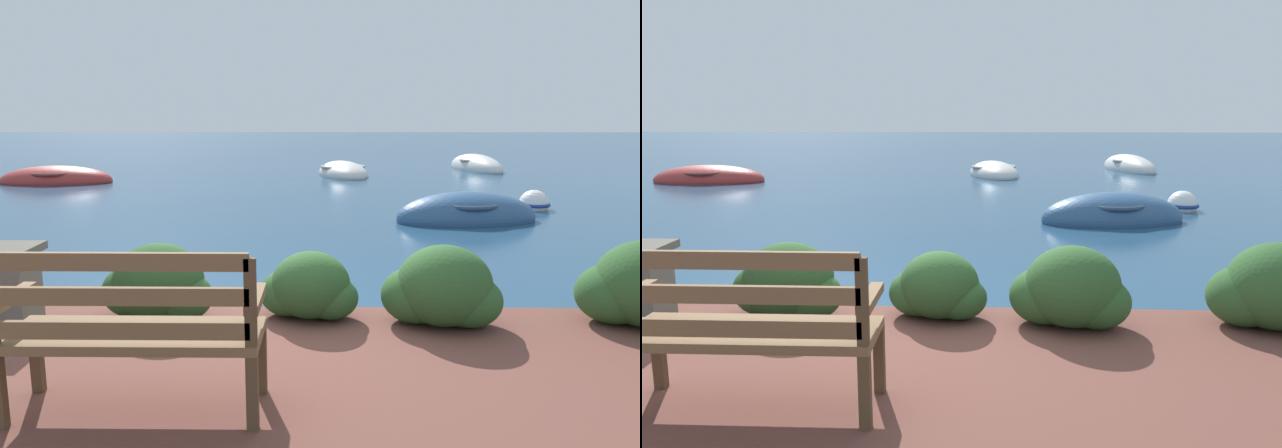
{
  "view_description": "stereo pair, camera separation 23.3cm",
  "coord_description": "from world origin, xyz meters",
  "views": [
    {
      "loc": [
        0.7,
        -4.9,
        1.84
      ],
      "look_at": [
        0.59,
        3.33,
        0.28
      ],
      "focal_mm": 35.0,
      "sensor_mm": 36.0,
      "label": 1
    },
    {
      "loc": [
        0.94,
        -4.89,
        1.84
      ],
      "look_at": [
        0.59,
        3.33,
        0.28
      ],
      "focal_mm": 35.0,
      "sensor_mm": 36.0,
      "label": 2
    }
  ],
  "objects": [
    {
      "name": "park_bench",
      "position": [
        -0.32,
        -1.82,
        0.7
      ],
      "size": [
        1.36,
        0.48,
        0.93
      ],
      "rotation": [
        0.0,
        0.0,
        -0.13
      ],
      "color": "brown",
      "rests_on": "patio_terrace"
    },
    {
      "name": "rowboat_nearest",
      "position": [
        2.94,
        5.07,
        0.07
      ],
      "size": [
        2.45,
        1.4,
        0.84
      ],
      "rotation": [
        0.0,
        0.0,
        0.14
      ],
      "color": "#2D517A",
      "rests_on": "ground_plane"
    },
    {
      "name": "hedge_clump_centre",
      "position": [
        -0.61,
        -0.3,
        0.48
      ],
      "size": [
        0.88,
        0.63,
        0.6
      ],
      "color": "#284C23",
      "rests_on": "patio_terrace"
    },
    {
      "name": "hedge_clump_extra",
      "position": [
        3.06,
        -0.39,
        0.5
      ],
      "size": [
        0.95,
        0.69,
        0.65
      ],
      "color": "#2D5628",
      "rests_on": "patio_terrace"
    },
    {
      "name": "hedge_clump_far_right",
      "position": [
        1.56,
        -0.4,
        0.48
      ],
      "size": [
        0.9,
        0.65,
        0.61
      ],
      "color": "#2D5628",
      "rests_on": "patio_terrace"
    },
    {
      "name": "rowboat_far",
      "position": [
        1.09,
        11.83,
        0.06
      ],
      "size": [
        1.74,
        2.54,
        0.68
      ],
      "rotation": [
        0.0,
        0.0,
        1.83
      ],
      "color": "silver",
      "rests_on": "ground_plane"
    },
    {
      "name": "ground_plane",
      "position": [
        0.0,
        0.0,
        0.0
      ],
      "size": [
        80.0,
        80.0,
        0.0
      ],
      "color": "navy"
    },
    {
      "name": "hedge_clump_right",
      "position": [
        0.56,
        -0.25,
        0.45
      ],
      "size": [
        0.77,
        0.56,
        0.52
      ],
      "color": "#2D5628",
      "rests_on": "patio_terrace"
    },
    {
      "name": "rowboat_outer",
      "position": [
        5.05,
        13.46,
        0.07
      ],
      "size": [
        1.56,
        2.87,
        0.79
      ],
      "rotation": [
        0.0,
        0.0,
        4.95
      ],
      "color": "silver",
      "rests_on": "ground_plane"
    },
    {
      "name": "rowboat_mid",
      "position": [
        -5.91,
        10.06,
        0.06
      ],
      "size": [
        2.77,
        1.45,
        0.74
      ],
      "rotation": [
        0.0,
        0.0,
        0.08
      ],
      "color": "#9E2D28",
      "rests_on": "ground_plane"
    },
    {
      "name": "mooring_buoy",
      "position": [
        4.41,
        6.27,
        0.09
      ],
      "size": [
        0.58,
        0.58,
        0.53
      ],
      "color": "white",
      "rests_on": "ground_plane"
    }
  ]
}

